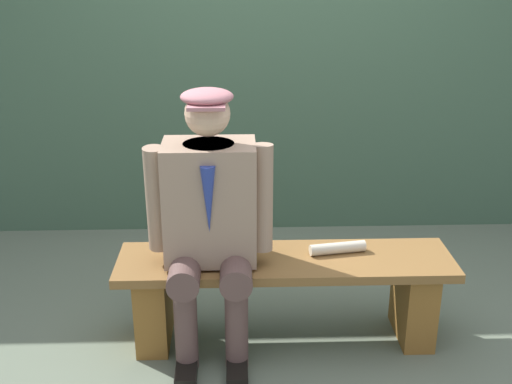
{
  "coord_description": "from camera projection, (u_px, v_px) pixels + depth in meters",
  "views": [
    {
      "loc": [
        0.24,
        2.8,
        1.88
      ],
      "look_at": [
        0.15,
        0.0,
        0.81
      ],
      "focal_mm": 44.67,
      "sensor_mm": 36.0,
      "label": 1
    }
  ],
  "objects": [
    {
      "name": "rolled_magazine",
      "position": [
        338.0,
        248.0,
        3.17
      ],
      "size": [
        0.29,
        0.1,
        0.06
      ],
      "primitive_type": "cylinder",
      "rotation": [
        0.0,
        1.57,
        0.17
      ],
      "color": "beige",
      "rests_on": "bench"
    },
    {
      "name": "bench",
      "position": [
        285.0,
        286.0,
        3.19
      ],
      "size": [
        1.66,
        0.41,
        0.46
      ],
      "color": "brown",
      "rests_on": "ground"
    },
    {
      "name": "stadium_wall",
      "position": [
        270.0,
        67.0,
        4.3
      ],
      "size": [
        12.0,
        0.24,
        2.28
      ],
      "primitive_type": "cube",
      "color": "#3E5A44",
      "rests_on": "ground"
    },
    {
      "name": "seated_man",
      "position": [
        210.0,
        214.0,
        2.98
      ],
      "size": [
        0.6,
        0.55,
        1.31
      ],
      "color": "#987B65",
      "rests_on": "ground"
    },
    {
      "name": "ground_plane",
      "position": [
        284.0,
        337.0,
        3.29
      ],
      "size": [
        30.0,
        30.0,
        0.0
      ],
      "primitive_type": "plane",
      "color": "#606B58"
    }
  ]
}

